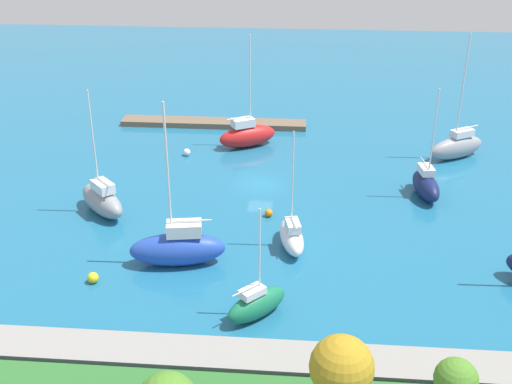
% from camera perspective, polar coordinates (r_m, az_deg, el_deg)
% --- Properties ---
extents(water, '(160.00, 160.00, 0.00)m').
position_cam_1_polar(water, '(63.63, 0.36, 0.68)').
color(water, '#1E668C').
rests_on(water, ground).
extents(pier_dock, '(23.40, 2.81, 0.68)m').
position_cam_1_polar(pier_dock, '(80.14, -3.87, 6.29)').
color(pier_dock, brown).
rests_on(pier_dock, ground).
extents(breakwater, '(74.80, 2.97, 1.13)m').
position_cam_1_polar(breakwater, '(40.49, -2.67, -14.94)').
color(breakwater, gray).
rests_on(breakwater, ground).
extents(park_tree_mideast, '(3.35, 3.35, 5.49)m').
position_cam_1_polar(park_tree_mideast, '(33.30, 7.80, -15.53)').
color(park_tree_mideast, brown).
rests_on(park_tree_mideast, shoreline_park).
extents(park_tree_east, '(2.25, 2.25, 4.48)m').
position_cam_1_polar(park_tree_east, '(34.55, 17.73, -15.97)').
color(park_tree_east, brown).
rests_on(park_tree_east, shoreline_park).
extents(sailboat_gray_mid_basin, '(6.23, 6.38, 11.68)m').
position_cam_1_polar(sailboat_gray_mid_basin, '(59.10, -13.84, -0.68)').
color(sailboat_gray_mid_basin, gray).
rests_on(sailboat_gray_mid_basin, water).
extents(sailboat_green_inner_mooring, '(4.74, 4.73, 8.43)m').
position_cam_1_polar(sailboat_green_inner_mooring, '(44.13, 0.04, -10.14)').
color(sailboat_green_inner_mooring, '#19724C').
rests_on(sailboat_green_inner_mooring, water).
extents(sailboat_red_east_end, '(7.27, 5.59, 12.92)m').
position_cam_1_polar(sailboat_red_east_end, '(72.83, -0.81, 5.23)').
color(sailboat_red_east_end, red).
rests_on(sailboat_red_east_end, water).
extents(sailboat_blue_lone_north, '(7.88, 3.78, 13.50)m').
position_cam_1_polar(sailboat_blue_lone_north, '(50.06, -7.11, -5.01)').
color(sailboat_blue_lone_north, '#2347B2').
rests_on(sailboat_blue_lone_north, water).
extents(sailboat_white_outer_mooring, '(2.86, 5.70, 10.24)m').
position_cam_1_polar(sailboat_white_outer_mooring, '(52.12, 3.26, -4.02)').
color(sailboat_white_outer_mooring, white).
rests_on(sailboat_white_outer_mooring, water).
extents(sailboat_gray_center_basin, '(7.19, 5.50, 13.87)m').
position_cam_1_polar(sailboat_gray_center_basin, '(73.03, 17.80, 3.99)').
color(sailboat_gray_center_basin, gray).
rests_on(sailboat_gray_center_basin, water).
extents(sailboat_navy_by_breakwater, '(2.81, 5.97, 10.94)m').
position_cam_1_polar(sailboat_navy_by_breakwater, '(62.86, 15.20, 0.66)').
color(sailboat_navy_by_breakwater, '#141E4C').
rests_on(sailboat_navy_by_breakwater, water).
extents(mooring_buoy_yellow, '(0.85, 0.85, 0.85)m').
position_cam_1_polar(mooring_buoy_yellow, '(49.56, -14.61, -7.55)').
color(mooring_buoy_yellow, yellow).
rests_on(mooring_buoy_yellow, water).
extents(mooring_buoy_orange, '(0.74, 0.74, 0.74)m').
position_cam_1_polar(mooring_buoy_orange, '(57.28, 1.16, -1.91)').
color(mooring_buoy_orange, orange).
rests_on(mooring_buoy_orange, water).
extents(mooring_buoy_white, '(0.82, 0.82, 0.82)m').
position_cam_1_polar(mooring_buoy_white, '(70.98, -6.32, 3.62)').
color(mooring_buoy_white, white).
rests_on(mooring_buoy_white, water).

